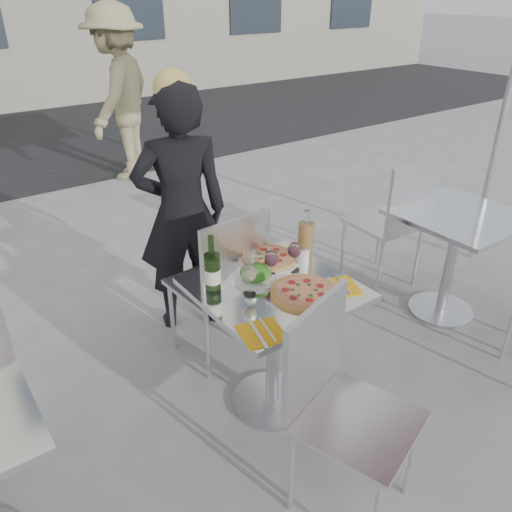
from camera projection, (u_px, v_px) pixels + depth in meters
ground at (272, 401)px, 2.76m from camera, size 80.00×80.00×0.00m
street_asphalt at (6, 142)px, 7.40m from camera, size 24.00×5.00×0.00m
main_table at (273, 322)px, 2.51m from camera, size 0.72×0.72×0.75m
side_table_right at (454, 243)px, 3.28m from camera, size 0.72×0.72×0.75m
chair_far at (224, 277)px, 2.81m from camera, size 0.48×0.49×0.98m
chair_near at (338, 394)px, 2.01m from camera, size 0.56×0.56×0.97m
side_chair_rfar at (396, 215)px, 3.54m from camera, size 0.48×0.49×1.01m
woman_diner at (182, 213)px, 3.07m from camera, size 0.67×0.54×1.59m
pedestrian_b at (120, 95)px, 5.63m from camera, size 1.36×1.38×1.91m
pizza_near at (304, 292)px, 2.34m from camera, size 0.32×0.32×0.02m
pizza_far at (268, 259)px, 2.62m from camera, size 0.32×0.32×0.03m
salad_plate at (255, 274)px, 2.44m from camera, size 0.22×0.22×0.09m
wine_bottle at (212, 271)px, 2.31m from camera, size 0.07×0.08×0.29m
carafe at (305, 241)px, 2.57m from camera, size 0.08×0.08×0.29m
sugar_shaker at (303, 255)px, 2.58m from camera, size 0.06×0.06×0.11m
wineglass_white_a at (249, 274)px, 2.29m from camera, size 0.07×0.07×0.16m
wineglass_white_b at (251, 258)px, 2.43m from camera, size 0.07×0.07×0.16m
wineglass_red_a at (271, 260)px, 2.41m from camera, size 0.07×0.07×0.16m
wineglass_red_b at (294, 251)px, 2.49m from camera, size 0.07×0.07×0.16m
napkin_left at (262, 333)px, 2.08m from camera, size 0.22×0.22×0.01m
napkin_right at (339, 287)px, 2.39m from camera, size 0.23×0.23×0.01m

